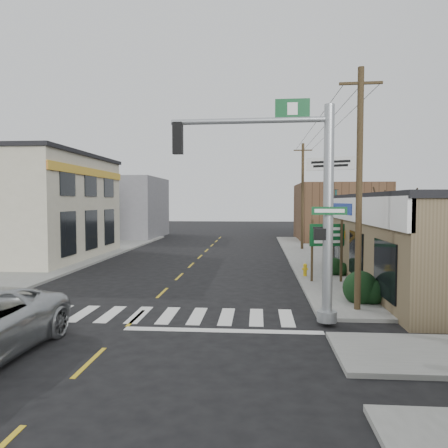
# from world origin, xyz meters

# --- Properties ---
(ground) EXTENTS (140.00, 140.00, 0.00)m
(ground) POSITION_xyz_m (0.00, 0.00, 0.00)
(ground) COLOR black
(ground) RESTS_ON ground
(sidewalk_right) EXTENTS (6.00, 38.00, 0.13)m
(sidewalk_right) POSITION_xyz_m (9.00, 13.00, 0.07)
(sidewalk_right) COLOR slate
(sidewalk_right) RESTS_ON ground
(sidewalk_left) EXTENTS (6.00, 38.00, 0.13)m
(sidewalk_left) POSITION_xyz_m (-9.00, 13.00, 0.07)
(sidewalk_left) COLOR slate
(sidewalk_left) RESTS_ON ground
(center_line) EXTENTS (0.12, 56.00, 0.01)m
(center_line) POSITION_xyz_m (0.00, 8.00, 0.01)
(center_line) COLOR gold
(center_line) RESTS_ON ground
(crosswalk) EXTENTS (11.00, 2.20, 0.01)m
(crosswalk) POSITION_xyz_m (0.00, 0.40, 0.01)
(crosswalk) COLOR silver
(crosswalk) RESTS_ON ground
(left_building) EXTENTS (12.00, 12.00, 6.80)m
(left_building) POSITION_xyz_m (-13.00, 14.00, 3.40)
(left_building) COLOR #BBB59C
(left_building) RESTS_ON ground
(bldg_distant_right) EXTENTS (8.00, 10.00, 5.60)m
(bldg_distant_right) POSITION_xyz_m (12.00, 30.00, 2.80)
(bldg_distant_right) COLOR brown
(bldg_distant_right) RESTS_ON ground
(bldg_distant_left) EXTENTS (9.00, 10.00, 6.40)m
(bldg_distant_left) POSITION_xyz_m (-11.00, 32.00, 3.20)
(bldg_distant_left) COLOR slate
(bldg_distant_left) RESTS_ON ground
(traffic_signal_pole) EXTENTS (5.45, 0.40, 6.91)m
(traffic_signal_pole) POSITION_xyz_m (5.38, -0.41, 4.23)
(traffic_signal_pole) COLOR #92969A
(traffic_signal_pole) RESTS_ON sidewalk_right
(guide_sign) EXTENTS (1.66, 0.14, 2.91)m
(guide_sign) POSITION_xyz_m (7.25, 6.52, 2.01)
(guide_sign) COLOR #43341F
(guide_sign) RESTS_ON sidewalk_right
(fire_hydrant) EXTENTS (0.20, 0.20, 0.64)m
(fire_hydrant) POSITION_xyz_m (6.41, 7.95, 0.47)
(fire_hydrant) COLOR gold
(fire_hydrant) RESTS_ON sidewalk_right
(ped_crossing_sign) EXTENTS (0.98, 0.07, 2.53)m
(ped_crossing_sign) POSITION_xyz_m (8.20, 8.71, 1.88)
(ped_crossing_sign) COLOR gray
(ped_crossing_sign) RESTS_ON sidewalk_right
(lamp_post) EXTENTS (0.72, 0.57, 5.58)m
(lamp_post) POSITION_xyz_m (8.26, 13.05, 3.37)
(lamp_post) COLOR black
(lamp_post) RESTS_ON sidewalk_right
(dance_center_sign) EXTENTS (3.34, 0.21, 7.10)m
(dance_center_sign) POSITION_xyz_m (9.00, 16.75, 5.45)
(dance_center_sign) COLOR gray
(dance_center_sign) RESTS_ON sidewalk_right
(bare_tree) EXTENTS (2.51, 2.51, 5.02)m
(bare_tree) POSITION_xyz_m (9.40, 3.50, 4.08)
(bare_tree) COLOR black
(bare_tree) RESTS_ON sidewalk_right
(shrub_front) EXTENTS (1.32, 1.32, 0.99)m
(shrub_front) POSITION_xyz_m (7.88, 2.46, 0.62)
(shrub_front) COLOR black
(shrub_front) RESTS_ON sidewalk_right
(shrub_back) EXTENTS (0.98, 0.98, 0.73)m
(shrub_back) POSITION_xyz_m (7.95, 8.56, 0.50)
(shrub_back) COLOR black
(shrub_back) RESTS_ON sidewalk_right
(utility_pole_near) EXTENTS (1.44, 0.22, 8.30)m
(utility_pole_near) POSITION_xyz_m (7.50, 1.26, 4.38)
(utility_pole_near) COLOR #452F24
(utility_pole_near) RESTS_ON sidewalk_right
(utility_pole_far) EXTENTS (1.44, 0.22, 8.27)m
(utility_pole_far) POSITION_xyz_m (7.52, 20.60, 4.37)
(utility_pole_far) COLOR #3D281D
(utility_pole_far) RESTS_ON sidewalk_right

